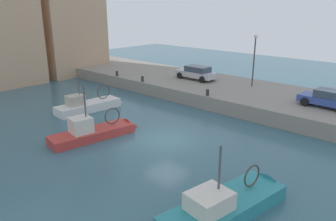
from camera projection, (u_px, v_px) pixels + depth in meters
water_surface at (167, 140)px, 21.78m from camera, size 80.00×80.00×0.00m
quay_wall at (252, 97)px, 29.71m from camera, size 9.00×56.00×1.20m
fishing_boat_red at (97, 135)px, 22.27m from camera, size 6.65×2.67×4.46m
fishing_boat_white at (92, 108)px, 27.99m from camera, size 6.44×2.28×3.98m
fishing_boat_teal at (230, 209)px, 14.23m from camera, size 7.15×3.01×4.24m
parked_car_silver at (196, 73)px, 33.76m from camera, size 2.00×4.38×1.39m
parked_car_blue at (330, 99)px, 24.39m from camera, size 2.00×4.33×1.36m
mooring_bollard_south at (207, 92)px, 27.79m from camera, size 0.28×0.28×0.55m
mooring_bollard_mid at (142, 79)px, 32.89m from camera, size 0.28×0.28×0.55m
mooring_bollard_north at (117, 73)px, 35.45m from camera, size 0.28×0.28×0.55m
quay_streetlamp at (255, 52)px, 30.13m from camera, size 0.36×0.36×4.83m
waterfront_building_west_mid at (64, 6)px, 40.89m from camera, size 8.08×7.44×16.89m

